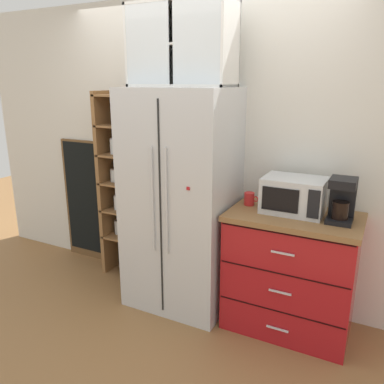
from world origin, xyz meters
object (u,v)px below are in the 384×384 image
(refrigerator, at_px, (181,201))
(coffee_maker, at_px, (342,199))
(microwave, at_px, (294,195))
(mug_charcoal, at_px, (298,205))
(chalkboard_menu, at_px, (88,201))
(bottle_amber, at_px, (296,200))
(mug_red, at_px, (249,199))

(refrigerator, distance_m, coffee_maker, 1.24)
(microwave, bearing_deg, refrigerator, -174.30)
(mug_charcoal, bearing_deg, microwave, -143.55)
(coffee_maker, distance_m, mug_charcoal, 0.33)
(refrigerator, bearing_deg, chalkboard_menu, 166.96)
(coffee_maker, height_order, bottle_amber, coffee_maker)
(mug_red, relative_size, bottle_amber, 0.45)
(microwave, distance_m, bottle_amber, 0.06)
(refrigerator, height_order, microwave, refrigerator)
(mug_red, relative_size, chalkboard_menu, 0.09)
(mug_charcoal, height_order, chalkboard_menu, chalkboard_menu)
(microwave, xyz_separation_m, mug_charcoal, (0.03, 0.02, -0.08))
(microwave, bearing_deg, chalkboard_menu, 174.52)
(refrigerator, bearing_deg, mug_red, 10.39)
(coffee_maker, bearing_deg, microwave, 172.86)
(mug_red, xyz_separation_m, bottle_amber, (0.37, -0.06, 0.06))
(coffee_maker, bearing_deg, chalkboard_menu, 174.30)
(coffee_maker, xyz_separation_m, mug_red, (-0.68, 0.05, -0.11))
(mug_red, distance_m, chalkboard_menu, 1.89)
(coffee_maker, xyz_separation_m, mug_charcoal, (-0.31, 0.06, -0.11))
(microwave, relative_size, bottle_amber, 1.72)
(mug_red, xyz_separation_m, chalkboard_menu, (-1.84, 0.20, -0.33))
(refrigerator, relative_size, microwave, 4.14)
(mug_red, distance_m, bottle_amber, 0.38)
(refrigerator, relative_size, bottle_amber, 7.11)
(microwave, distance_m, chalkboard_menu, 2.24)
(coffee_maker, relative_size, bottle_amber, 1.21)
(coffee_maker, relative_size, mug_red, 2.71)
(bottle_amber, bearing_deg, mug_charcoal, 88.75)
(mug_red, relative_size, mug_charcoal, 0.92)
(refrigerator, xyz_separation_m, chalkboard_menu, (-1.29, 0.30, -0.26))
(mug_red, height_order, mug_charcoal, mug_red)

